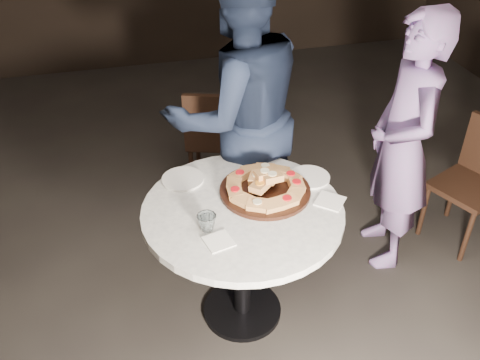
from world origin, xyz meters
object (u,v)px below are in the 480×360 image
(table, at_px, (243,230))
(water_glass, at_px, (207,222))
(diner_teal, at_px, (402,146))
(chair_far, at_px, (215,135))
(chair_right, at_px, (477,175))
(serving_board, at_px, (265,191))
(diner_navy, at_px, (237,115))
(focaccia_pile, at_px, (265,184))

(table, xyz_separation_m, water_glass, (-0.19, -0.11, 0.18))
(water_glass, relative_size, diner_teal, 0.06)
(chair_far, relative_size, chair_right, 1.04)
(table, bearing_deg, diner_teal, 15.46)
(serving_board, relative_size, chair_right, 0.58)
(chair_right, xyz_separation_m, diner_navy, (-1.42, 0.33, 0.43))
(diner_teal, bearing_deg, table, -64.47)
(focaccia_pile, distance_m, water_glass, 0.39)
(table, bearing_deg, chair_right, 10.94)
(diner_teal, bearing_deg, serving_board, -68.13)
(focaccia_pile, xyz_separation_m, water_glass, (-0.33, -0.21, -0.01))
(table, bearing_deg, diner_navy, 78.20)
(serving_board, height_order, diner_teal, diner_teal)
(table, bearing_deg, water_glass, -150.59)
(water_glass, bearing_deg, focaccia_pile, 31.78)
(diner_navy, bearing_deg, diner_teal, 146.30)
(chair_far, distance_m, diner_teal, 1.26)
(table, xyz_separation_m, chair_far, (0.10, 1.13, -0.12))
(diner_teal, bearing_deg, focaccia_pile, -68.27)
(diner_navy, height_order, diner_teal, diner_navy)
(focaccia_pile, height_order, chair_right, focaccia_pile)
(serving_board, bearing_deg, diner_navy, 90.77)
(focaccia_pile, bearing_deg, table, -145.09)
(diner_navy, bearing_deg, serving_board, 80.35)
(serving_board, bearing_deg, diner_teal, 11.80)
(focaccia_pile, distance_m, chair_far, 1.08)
(water_glass, bearing_deg, diner_navy, 66.22)
(table, relative_size, serving_board, 2.68)
(chair_far, distance_m, diner_navy, 0.65)
(water_glass, bearing_deg, table, 29.41)
(focaccia_pile, bearing_deg, chair_far, 91.86)
(water_glass, xyz_separation_m, diner_teal, (1.16, 0.38, -0.00))
(focaccia_pile, relative_size, diner_navy, 0.23)
(chair_far, relative_size, diner_teal, 0.53)
(chair_far, bearing_deg, table, 103.04)
(water_glass, height_order, chair_far, chair_far)
(serving_board, height_order, focaccia_pile, focaccia_pile)
(serving_board, xyz_separation_m, chair_right, (1.41, 0.21, -0.29))
(chair_right, bearing_deg, diner_navy, -126.30)
(chair_right, bearing_deg, serving_board, -105.00)
(table, xyz_separation_m, serving_board, (0.14, 0.09, 0.14))
(serving_board, distance_m, water_glass, 0.39)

